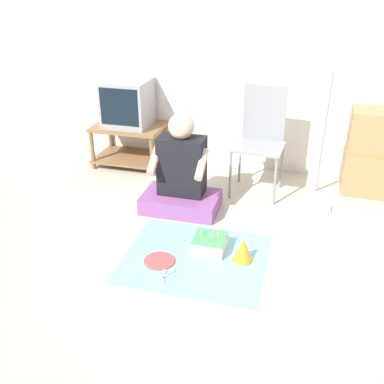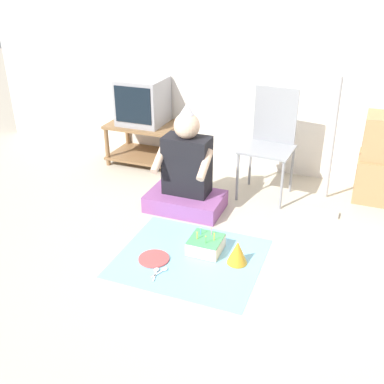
% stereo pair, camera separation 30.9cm
% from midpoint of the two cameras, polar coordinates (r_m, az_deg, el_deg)
% --- Properties ---
extents(ground_plane, '(16.00, 16.00, 0.00)m').
position_cam_midpoint_polar(ground_plane, '(3.00, 5.00, -11.69)').
color(ground_plane, '#BCB29E').
extents(wall_back, '(6.40, 0.06, 2.55)m').
position_cam_midpoint_polar(wall_back, '(4.33, 13.67, 18.33)').
color(wall_back, white).
rests_on(wall_back, ground_plane).
extents(tv_stand, '(0.70, 0.49, 0.42)m').
position_cam_midpoint_polar(tv_stand, '(4.69, -4.21, 6.69)').
color(tv_stand, olive).
rests_on(tv_stand, ground_plane).
extents(tv, '(0.44, 0.43, 0.45)m').
position_cam_midpoint_polar(tv, '(4.58, -4.32, 11.40)').
color(tv, '#99999E').
rests_on(tv, tv_stand).
extents(folding_chair, '(0.46, 0.42, 0.95)m').
position_cam_midpoint_polar(folding_chair, '(4.00, 12.19, 6.89)').
color(folding_chair, gray).
rests_on(folding_chair, ground_plane).
extents(dust_mop, '(0.28, 0.38, 1.16)m').
position_cam_midpoint_polar(dust_mop, '(3.90, 19.05, 2.12)').
color(dust_mop, '#B2ADA3').
rests_on(dust_mop, ground_plane).
extents(person_seated, '(0.64, 0.40, 0.91)m').
position_cam_midpoint_polar(person_seated, '(3.72, 1.64, 2.07)').
color(person_seated, '#8C4C8C').
rests_on(person_seated, ground_plane).
extents(party_cloth, '(1.00, 0.87, 0.01)m').
position_cam_midpoint_polar(party_cloth, '(3.22, 2.54, -8.41)').
color(party_cloth, '#7FC6E0').
rests_on(party_cloth, ground_plane).
extents(birthday_cake, '(0.23, 0.23, 0.17)m').
position_cam_midpoint_polar(birthday_cake, '(3.27, 4.49, -6.72)').
color(birthday_cake, '#F4E0C6').
rests_on(birthday_cake, party_cloth).
extents(party_hat_blue, '(0.14, 0.14, 0.17)m').
position_cam_midpoint_polar(party_hat_blue, '(3.15, 8.62, -7.66)').
color(party_hat_blue, gold).
rests_on(party_hat_blue, party_cloth).
extents(paper_plate, '(0.22, 0.22, 0.01)m').
position_cam_midpoint_polar(paper_plate, '(3.20, -2.09, -8.52)').
color(paper_plate, '#D84C4C').
rests_on(paper_plate, party_cloth).
extents(plastic_spoon_near, '(0.07, 0.14, 0.01)m').
position_cam_midpoint_polar(plastic_spoon_near, '(3.09, -0.80, -9.96)').
color(plastic_spoon_near, white).
rests_on(plastic_spoon_near, party_cloth).
extents(plastic_spoon_far, '(0.05, 0.14, 0.01)m').
position_cam_midpoint_polar(plastic_spoon_far, '(3.08, -1.69, -10.09)').
color(plastic_spoon_far, white).
rests_on(plastic_spoon_far, party_cloth).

